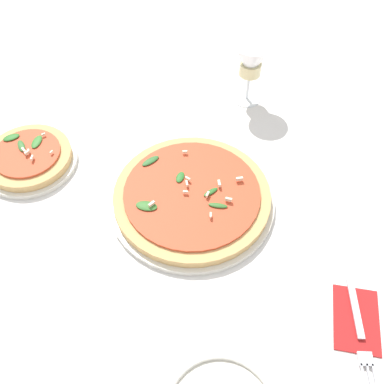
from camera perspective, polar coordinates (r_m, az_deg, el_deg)
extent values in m
plane|color=silver|center=(0.94, -2.27, -1.18)|extent=(6.00, 6.00, 0.00)
cylinder|color=silver|center=(0.94, 0.00, -0.90)|extent=(0.34, 0.34, 0.01)
cylinder|color=tan|center=(0.93, 0.00, -0.34)|extent=(0.32, 0.32, 0.02)
cylinder|color=#C64728|center=(0.92, 0.00, 0.12)|extent=(0.28, 0.28, 0.01)
ellipsoid|color=#296926|center=(0.93, -1.51, 1.90)|extent=(0.03, 0.02, 0.01)
ellipsoid|color=#2B6526|center=(0.91, 2.37, -0.16)|extent=(0.03, 0.03, 0.01)
ellipsoid|color=#336B29|center=(0.89, -5.80, -1.76)|extent=(0.03, 0.05, 0.01)
ellipsoid|color=#336729|center=(0.89, 3.31, -1.72)|extent=(0.02, 0.04, 0.01)
ellipsoid|color=#2D622A|center=(0.97, -5.29, 3.96)|extent=(0.04, 0.04, 0.01)
cube|color=beige|center=(0.90, -0.84, 0.01)|extent=(0.00, 0.01, 0.01)
cube|color=beige|center=(0.92, 3.47, 1.09)|extent=(0.01, 0.01, 0.01)
cube|color=beige|center=(0.89, 4.68, -0.95)|extent=(0.01, 0.01, 0.01)
cube|color=beige|center=(0.93, 6.04, 1.67)|extent=(0.01, 0.02, 0.01)
cube|color=beige|center=(0.93, -0.55, 1.70)|extent=(0.01, 0.01, 0.01)
cube|color=beige|center=(0.92, -0.66, 1.08)|extent=(0.01, 0.01, 0.01)
cube|color=beige|center=(0.87, 2.38, -2.96)|extent=(0.01, 0.00, 0.01)
cube|color=beige|center=(0.90, 1.99, -0.31)|extent=(0.01, 0.01, 0.01)
cube|color=beige|center=(0.89, -5.15, -1.53)|extent=(0.01, 0.01, 0.01)
cube|color=beige|center=(0.98, -0.91, 5.13)|extent=(0.00, 0.01, 0.01)
cylinder|color=silver|center=(1.07, -19.85, 3.68)|extent=(0.21, 0.21, 0.01)
cylinder|color=tan|center=(1.06, -20.06, 4.22)|extent=(0.19, 0.19, 0.02)
cylinder|color=#C64728|center=(1.05, -20.24, 4.66)|extent=(0.15, 0.15, 0.01)
ellipsoid|color=#32722A|center=(1.06, -19.12, 6.05)|extent=(0.04, 0.02, 0.01)
ellipsoid|color=#2B6A25|center=(1.09, -21.98, 6.46)|extent=(0.04, 0.04, 0.01)
ellipsoid|color=#32662D|center=(1.06, -20.86, 5.49)|extent=(0.04, 0.03, 0.01)
cube|color=beige|center=(1.02, -19.65, 4.11)|extent=(0.01, 0.00, 0.01)
cube|color=beige|center=(1.02, -17.42, 4.86)|extent=(0.01, 0.01, 0.00)
cube|color=beige|center=(1.07, -18.35, 6.97)|extent=(0.01, 0.01, 0.00)
cube|color=beige|center=(1.04, -20.19, 4.74)|extent=(0.01, 0.01, 0.01)
cube|color=beige|center=(1.04, -20.01, 4.96)|extent=(0.01, 0.01, 0.00)
cube|color=beige|center=(1.04, -20.57, 4.99)|extent=(0.01, 0.01, 0.01)
cylinder|color=white|center=(1.18, 6.95, 11.77)|extent=(0.07, 0.07, 0.00)
cylinder|color=white|center=(1.15, 7.12, 13.14)|extent=(0.01, 0.01, 0.07)
cone|color=white|center=(1.11, 7.53, 16.28)|extent=(0.10, 0.10, 0.09)
cylinder|color=beige|center=(1.12, 7.40, 15.27)|extent=(0.05, 0.05, 0.03)
cube|color=#B21E1E|center=(0.86, 20.16, -14.90)|extent=(0.13, 0.09, 0.01)
cube|color=silver|center=(0.87, 19.86, -12.79)|extent=(0.14, 0.02, 0.00)
cube|color=silver|center=(0.83, 21.18, -19.15)|extent=(0.02, 0.02, 0.00)
cube|color=silver|center=(0.82, 20.96, -21.13)|extent=(0.04, 0.00, 0.00)
cube|color=silver|center=(0.82, 21.59, -21.07)|extent=(0.04, 0.00, 0.00)
cube|color=silver|center=(0.83, 22.22, -21.01)|extent=(0.04, 0.00, 0.00)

